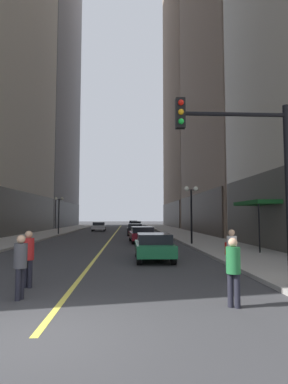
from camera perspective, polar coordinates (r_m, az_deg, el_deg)
ground_plane at (r=40.99m, az=-5.23°, el=-7.42°), size 200.00×200.00×0.00m
sidewalk_left at (r=42.14m, az=-16.59°, el=-7.07°), size 4.50×78.00×0.15m
sidewalk_right at (r=41.48m, az=6.33°, el=-7.27°), size 4.50×78.00×0.15m
lane_centre_stripe at (r=40.99m, az=-5.23°, el=-7.41°), size 0.16×70.00×0.01m
building_left_far at (r=77.02m, az=-18.95°, el=22.50°), size 15.56×26.00×73.61m
building_right_mid at (r=51.60m, az=17.09°, el=28.95°), size 13.12×24.00×60.93m
building_right_far at (r=79.91m, az=9.19°, el=28.02°), size 11.63×26.00×90.11m
storefront_awning_right at (r=20.97m, az=19.65°, el=-1.91°), size 1.60×4.10×3.12m
car_green at (r=15.84m, az=1.77°, el=-9.63°), size 1.79×4.09×1.32m
car_maroon at (r=26.42m, az=-0.42°, el=-7.54°), size 2.11×4.78×1.32m
car_black at (r=36.92m, az=-1.60°, el=-6.65°), size 1.88×4.32×1.32m
car_silver at (r=47.92m, az=-8.11°, el=-6.09°), size 2.09×4.35×1.32m
car_grey at (r=56.34m, az=-1.45°, el=-5.88°), size 1.91×4.03×1.32m
car_navy at (r=65.17m, az=-1.99°, el=-5.68°), size 1.76×4.70×1.32m
pedestrian_in_white_shirt at (r=11.47m, az=15.52°, el=-10.06°), size 0.42×0.42×1.71m
pedestrian_in_green_parka at (r=8.09m, az=15.75°, el=-12.82°), size 0.47×0.47×1.64m
pedestrian_with_orange_bag at (r=9.09m, az=-21.33°, el=-11.61°), size 0.41×0.41×1.67m
pedestrian_in_red_jacket at (r=10.49m, az=-20.08°, el=-10.47°), size 0.43×0.43×1.72m
traffic_light_near_right at (r=9.94m, az=18.99°, el=5.00°), size 3.43×0.35×5.65m
street_lamp_left_far at (r=38.26m, az=-15.04°, el=-2.62°), size 1.06×0.36×4.43m
street_lamp_right_mid at (r=24.06m, az=8.49°, el=-1.75°), size 1.06×0.36×4.43m
fire_hydrant_right at (r=17.50m, az=14.78°, el=-10.04°), size 0.28×0.28×0.80m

